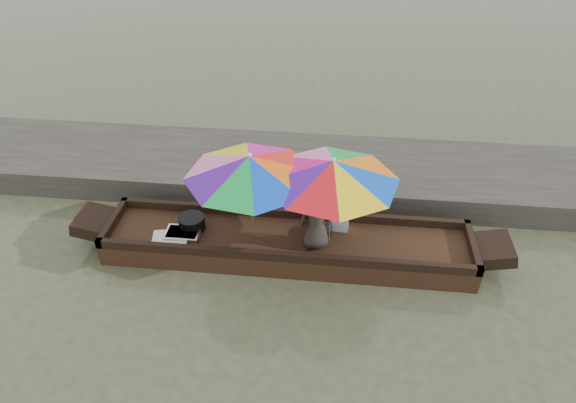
# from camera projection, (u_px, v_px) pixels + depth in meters

# --- Properties ---
(water) EXTENTS (80.00, 80.00, 0.00)m
(water) POSITION_uv_depth(u_px,v_px,m) (287.00, 254.00, 8.54)
(water) COLOR #3B402D
(water) RESTS_ON ground
(dock) EXTENTS (22.00, 2.20, 0.50)m
(dock) POSITION_uv_depth(u_px,v_px,m) (299.00, 170.00, 10.16)
(dock) COLOR #2D2B26
(dock) RESTS_ON ground
(boat_hull) EXTENTS (5.95, 1.20, 0.35)m
(boat_hull) POSITION_uv_depth(u_px,v_px,m) (287.00, 246.00, 8.43)
(boat_hull) COLOR black
(boat_hull) RESTS_ON water
(cooking_pot) EXTENTS (0.43, 0.43, 0.23)m
(cooking_pot) POSITION_uv_depth(u_px,v_px,m) (192.00, 223.00, 8.46)
(cooking_pot) COLOR black
(cooking_pot) RESTS_ON boat_hull
(tray_crayfish) EXTENTS (0.56, 0.39, 0.09)m
(tray_crayfish) POSITION_uv_depth(u_px,v_px,m) (183.00, 234.00, 8.33)
(tray_crayfish) COLOR silver
(tray_crayfish) RESTS_ON boat_hull
(tray_scallop) EXTENTS (0.62, 0.48, 0.06)m
(tray_scallop) POSITION_uv_depth(u_px,v_px,m) (170.00, 238.00, 8.27)
(tray_scallop) COLOR silver
(tray_scallop) RESTS_ON boat_hull
(charcoal_grill) EXTENTS (0.34, 0.34, 0.16)m
(charcoal_grill) POSITION_uv_depth(u_px,v_px,m) (321.00, 231.00, 8.34)
(charcoal_grill) COLOR black
(charcoal_grill) RESTS_ON boat_hull
(supply_bag) EXTENTS (0.30, 0.24, 0.26)m
(supply_bag) POSITION_uv_depth(u_px,v_px,m) (340.00, 222.00, 8.45)
(supply_bag) COLOR silver
(supply_bag) RESTS_ON boat_hull
(vendor) EXTENTS (0.63, 0.52, 1.11)m
(vendor) POSITION_uv_depth(u_px,v_px,m) (316.00, 218.00, 7.84)
(vendor) COLOR #2E2725
(vendor) RESTS_ON boat_hull
(umbrella_bow) EXTENTS (2.42, 2.42, 1.55)m
(umbrella_bow) POSITION_uv_depth(u_px,v_px,m) (251.00, 196.00, 7.93)
(umbrella_bow) COLOR red
(umbrella_bow) RESTS_ON boat_hull
(umbrella_stern) EXTENTS (2.27, 2.27, 1.55)m
(umbrella_stern) POSITION_uv_depth(u_px,v_px,m) (331.00, 201.00, 7.82)
(umbrella_stern) COLOR orange
(umbrella_stern) RESTS_ON boat_hull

